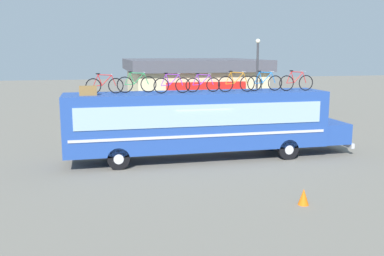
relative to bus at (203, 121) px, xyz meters
name	(u,v)px	position (x,y,z in m)	size (l,w,h in m)	color
ground_plane	(198,159)	(-0.26, 0.00, -1.79)	(120.00, 120.00, 0.00)	slate
bus	(203,121)	(0.00, 0.00, 0.00)	(13.51, 2.39, 3.13)	#23479E
luggage_bag_1	(88,91)	(-5.13, -0.31, 1.54)	(0.73, 0.47, 0.39)	olive
rooftop_bicycle_1	(105,85)	(-4.42, 0.27, 1.72)	(1.65, 0.44, 0.90)	black
rooftop_bicycle_2	(137,84)	(-2.99, 0.40, 1.74)	(1.79, 0.44, 0.96)	black
rooftop_bicycle_3	(172,85)	(-1.50, -0.25, 1.72)	(1.66, 0.44, 0.92)	black
rooftop_bicycle_4	(203,84)	(-0.03, -0.03, 1.71)	(1.63, 0.44, 0.87)	black
rooftop_bicycle_5	(236,83)	(1.50, -0.27, 1.74)	(1.78, 0.44, 0.97)	black
rooftop_bicycle_6	(265,82)	(2.96, -0.07, 1.74)	(1.75, 0.44, 0.95)	black
rooftop_bicycle_7	(296,82)	(4.43, -0.36, 1.74)	(1.72, 0.44, 0.97)	black
roadside_building	(192,86)	(2.71, 14.13, 0.43)	(10.08, 9.64, 4.35)	beige
traffic_cone	(304,197)	(1.68, -6.75, -1.52)	(0.36, 0.36, 0.54)	orange
street_lamp	(257,79)	(5.28, 6.82, 1.46)	(0.29, 0.29, 5.73)	#38383D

